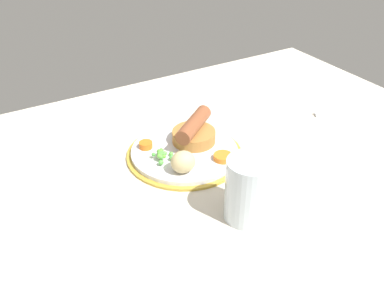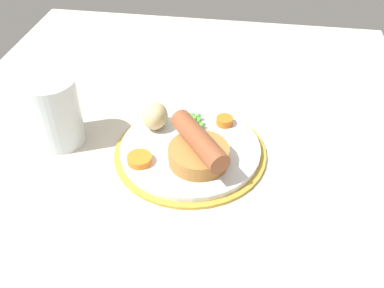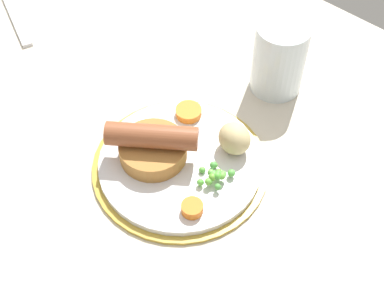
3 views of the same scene
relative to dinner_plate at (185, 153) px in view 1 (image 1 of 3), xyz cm
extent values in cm
cube|color=beige|center=(5.86, -3.27, -2.07)|extent=(110.00, 80.00, 3.00)
cylinder|color=#B79333|center=(0.00, 0.00, -0.32)|extent=(23.18, 23.18, 0.50)
cylinder|color=silver|center=(0.00, 0.00, 0.13)|extent=(21.33, 21.33, 1.40)
cylinder|color=#AD7538|center=(3.14, 1.74, 2.05)|extent=(8.82, 8.82, 2.43)
cylinder|color=#33190C|center=(3.14, 1.74, 3.12)|extent=(7.06, 7.06, 0.30)
cylinder|color=brown|center=(3.14, 1.74, 4.81)|extent=(11.10, 9.50, 3.09)
sphere|color=#65AE42|center=(-4.09, -2.18, 1.40)|extent=(0.76, 0.76, 0.76)
sphere|color=#5FB54D|center=(-5.39, -0.51, 2.14)|extent=(0.87, 0.87, 0.87)
sphere|color=#64AC36|center=(-5.40, -0.13, 2.12)|extent=(1.00, 1.00, 1.00)
sphere|color=#60B945|center=(-5.99, -1.41, 1.98)|extent=(0.95, 0.95, 0.95)
sphere|color=#64B13F|center=(-6.13, -1.09, 2.06)|extent=(0.96, 0.96, 0.96)
sphere|color=#60B93F|center=(-5.38, 0.56, 1.87)|extent=(0.94, 0.94, 0.94)
sphere|color=#66B84D|center=(-4.73, -0.65, 1.92)|extent=(0.90, 0.90, 0.90)
sphere|color=#55A749|center=(-5.06, -0.82, 1.93)|extent=(0.72, 0.72, 0.72)
sphere|color=#52AA4B|center=(-3.97, -2.02, 1.50)|extent=(0.95, 0.95, 0.95)
sphere|color=#4FA844|center=(-6.67, 0.31, 1.75)|extent=(0.80, 0.80, 0.80)
sphere|color=#55B83B|center=(-5.79, -0.61, 2.26)|extent=(0.96, 0.96, 0.96)
sphere|color=#57AF48|center=(-6.53, -2.54, 1.57)|extent=(0.99, 0.99, 0.99)
sphere|color=#64B73A|center=(-5.33, -1.46, 1.85)|extent=(0.75, 0.75, 0.75)
sphere|color=#50A447|center=(-5.79, -0.53, 2.22)|extent=(0.89, 0.89, 0.89)
sphere|color=#51B13F|center=(-5.65, -0.90, 2.20)|extent=(0.99, 0.99, 0.99)
sphere|color=#55B33D|center=(-4.57, 1.14, 1.54)|extent=(0.89, 0.89, 0.89)
sphere|color=#5BAD42|center=(-3.34, -0.58, 1.27)|extent=(0.87, 0.87, 0.87)
ellipsoid|color=#CCB77F|center=(-3.85, -6.24, 2.96)|extent=(5.33, 4.91, 4.26)
cylinder|color=orange|center=(4.66, -6.69, 1.36)|extent=(4.07, 4.07, 1.06)
cylinder|color=orange|center=(-6.32, 4.58, 1.45)|extent=(3.38, 3.38, 1.24)
cube|color=silver|center=(42.72, -4.32, -0.27)|extent=(17.30, 8.19, 0.60)
cylinder|color=silver|center=(0.00, -20.66, 4.90)|extent=(7.59, 7.59, 10.93)
camera|label=1|loc=(-34.68, -61.99, 47.36)|focal=40.00mm
camera|label=2|loc=(48.70, 7.95, 42.82)|focal=40.00mm
camera|label=3|loc=(-29.49, 29.93, 56.19)|focal=50.00mm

